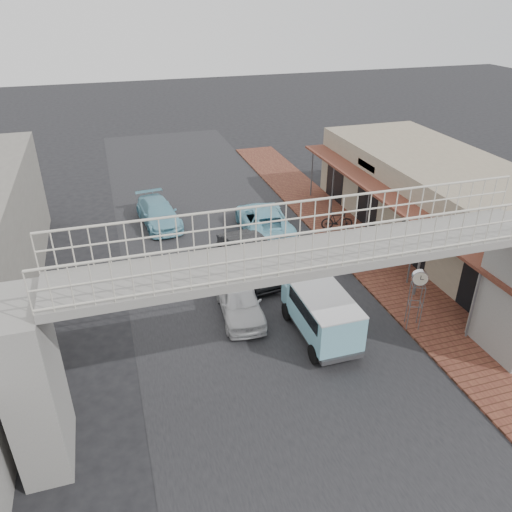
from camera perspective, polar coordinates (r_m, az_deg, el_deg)
ground at (r=19.57m, az=1.05°, el=-7.86°), size 120.00×120.00×0.00m
road_strip at (r=19.57m, az=1.05°, el=-7.85°), size 10.00×60.00×0.01m
sidewalk at (r=24.24m, az=13.57°, el=-0.85°), size 3.00×40.00×0.10m
shophouse_row at (r=26.57m, az=21.42°, el=5.27°), size 7.20×18.00×4.00m
footbridge at (r=14.69m, az=6.02°, el=-6.64°), size 16.40×2.40×6.34m
white_hatchback at (r=19.80m, az=-1.88°, el=-5.06°), size 1.87×4.00×1.33m
dark_sedan at (r=22.57m, az=-0.54°, el=-0.21°), size 2.25×4.85×1.54m
angkot_curb at (r=26.39m, az=0.93°, el=4.11°), size 2.80×5.39×1.45m
angkot_far at (r=27.94m, az=-11.07°, el=4.83°), size 2.33×4.66×1.30m
angkot_van at (r=18.42m, az=7.54°, el=-6.12°), size 1.82×3.90×1.91m
motorcycle_near at (r=23.25m, az=11.48°, el=-0.62°), size 1.62×0.68×0.83m
motorcycle_far at (r=26.97m, az=9.25°, el=4.01°), size 1.75×0.93×1.01m
street_clock at (r=19.15m, az=18.17°, el=-2.67°), size 0.64×0.62×2.46m
arrow_sign at (r=21.46m, az=20.33°, el=2.18°), size 1.91×1.22×3.25m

